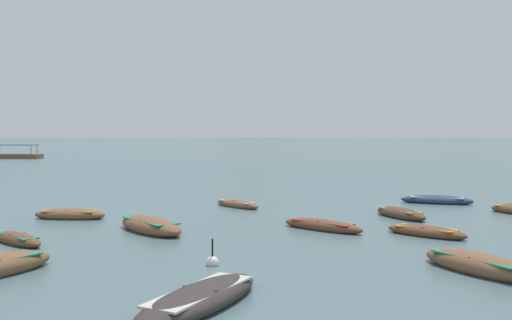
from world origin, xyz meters
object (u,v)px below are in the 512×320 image
at_px(rowboat_13, 237,204).
at_px(ferry_0, 15,156).
at_px(rowboat_7, 401,214).
at_px(rowboat_8, 70,215).
at_px(rowboat_6, 478,265).
at_px(mooring_buoy, 213,262).
at_px(rowboat_0, 322,226).
at_px(rowboat_10, 18,239).
at_px(rowboat_2, 437,200).
at_px(rowboat_5, 150,226).
at_px(rowboat_1, 426,232).
at_px(rowboat_12, 200,299).

height_order(rowboat_13, ferry_0, ferry_0).
distance_m(rowboat_7, rowboat_8, 15.71).
bearing_deg(rowboat_6, ferry_0, 117.73).
bearing_deg(mooring_buoy, rowboat_0, 54.87).
bearing_deg(rowboat_10, rowboat_6, -18.92).
relative_size(rowboat_2, rowboat_13, 1.30).
distance_m(rowboat_5, rowboat_10, 5.05).
distance_m(rowboat_8, mooring_buoy, 12.19).
bearing_deg(rowboat_13, rowboat_7, -29.47).
height_order(rowboat_1, rowboat_13, rowboat_1).
height_order(rowboat_1, rowboat_7, rowboat_7).
height_order(rowboat_2, rowboat_13, rowboat_2).
bearing_deg(rowboat_10, rowboat_7, 19.79).
relative_size(rowboat_10, mooring_buoy, 3.04).
height_order(rowboat_7, rowboat_10, rowboat_7).
relative_size(rowboat_2, rowboat_7, 1.15).
height_order(rowboat_8, rowboat_10, rowboat_8).
bearing_deg(mooring_buoy, rowboat_13, 85.98).
bearing_deg(rowboat_10, rowboat_12, -48.77).
distance_m(rowboat_5, rowboat_8, 5.75).
relative_size(rowboat_13, ferry_0, 0.36).
xyz_separation_m(rowboat_7, rowboat_13, (-7.73, 4.37, -0.03)).
bearing_deg(rowboat_8, rowboat_1, -19.40).
bearing_deg(rowboat_13, ferry_0, 118.59).
distance_m(rowboat_13, ferry_0, 76.48).
bearing_deg(rowboat_5, rowboat_6, -35.64).
relative_size(rowboat_7, mooring_buoy, 3.91).
bearing_deg(ferry_0, rowboat_13, -61.41).
xyz_separation_m(rowboat_10, rowboat_13, (8.15, 10.08, 0.00)).
distance_m(rowboat_8, ferry_0, 76.63).
height_order(rowboat_10, rowboat_13, rowboat_13).
relative_size(rowboat_0, ferry_0, 0.38).
bearing_deg(rowboat_12, rowboat_0, 66.33).
height_order(rowboat_0, mooring_buoy, mooring_buoy).
distance_m(rowboat_1, rowboat_13, 11.76).
bearing_deg(rowboat_13, rowboat_6, -66.25).
distance_m(rowboat_7, rowboat_12, 16.33).
distance_m(rowboat_1, rowboat_8, 16.12).
distance_m(rowboat_0, rowboat_2, 11.97).
relative_size(rowboat_7, rowboat_12, 0.79).
height_order(rowboat_1, rowboat_6, rowboat_6).
distance_m(rowboat_8, rowboat_10, 6.17).
xyz_separation_m(rowboat_2, rowboat_10, (-19.70, -11.21, -0.03)).
bearing_deg(rowboat_1, rowboat_7, 84.25).
distance_m(rowboat_1, rowboat_12, 12.16).
bearing_deg(mooring_buoy, rowboat_6, -9.33).
relative_size(rowboat_8, ferry_0, 0.39).
height_order(rowboat_7, mooring_buoy, mooring_buoy).
bearing_deg(rowboat_6, rowboat_7, 84.39).
relative_size(rowboat_8, rowboat_12, 0.77).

